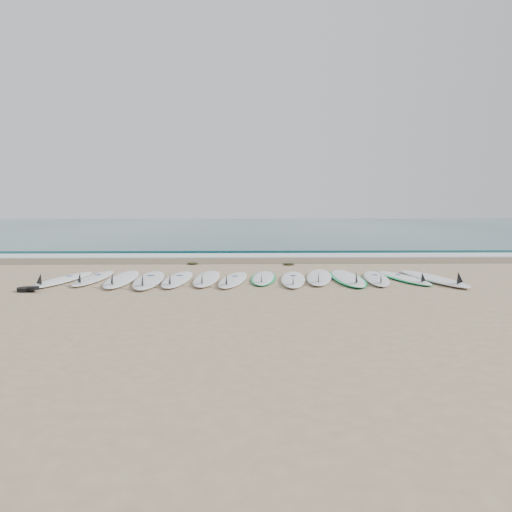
{
  "coord_description": "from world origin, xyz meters",
  "views": [
    {
      "loc": [
        -0.11,
        -11.08,
        1.64
      ],
      "look_at": [
        0.19,
        1.51,
        0.4
      ],
      "focal_mm": 35.0,
      "sensor_mm": 36.0,
      "label": 1
    }
  ],
  "objects_px": {
    "leash_coil": "(27,289)",
    "surfboard_13": "(434,278)",
    "surfboard_0": "(62,279)",
    "surfboard_7": "(263,278)"
  },
  "relations": [
    {
      "from": "surfboard_0",
      "to": "leash_coil",
      "type": "height_order",
      "value": "surfboard_0"
    },
    {
      "from": "leash_coil",
      "to": "surfboard_0",
      "type": "bearing_deg",
      "value": 80.47
    },
    {
      "from": "surfboard_7",
      "to": "surfboard_13",
      "type": "distance_m",
      "value": 3.8
    },
    {
      "from": "surfboard_0",
      "to": "surfboard_13",
      "type": "relative_size",
      "value": 0.9
    },
    {
      "from": "surfboard_0",
      "to": "surfboard_7",
      "type": "bearing_deg",
      "value": 11.96
    },
    {
      "from": "surfboard_0",
      "to": "surfboard_7",
      "type": "distance_m",
      "value": 4.44
    },
    {
      "from": "leash_coil",
      "to": "surfboard_13",
      "type": "bearing_deg",
      "value": 8.13
    },
    {
      "from": "surfboard_13",
      "to": "leash_coil",
      "type": "height_order",
      "value": "surfboard_13"
    },
    {
      "from": "surfboard_13",
      "to": "surfboard_7",
      "type": "bearing_deg",
      "value": 166.86
    },
    {
      "from": "surfboard_0",
      "to": "surfboard_7",
      "type": "height_order",
      "value": "surfboard_0"
    }
  ]
}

